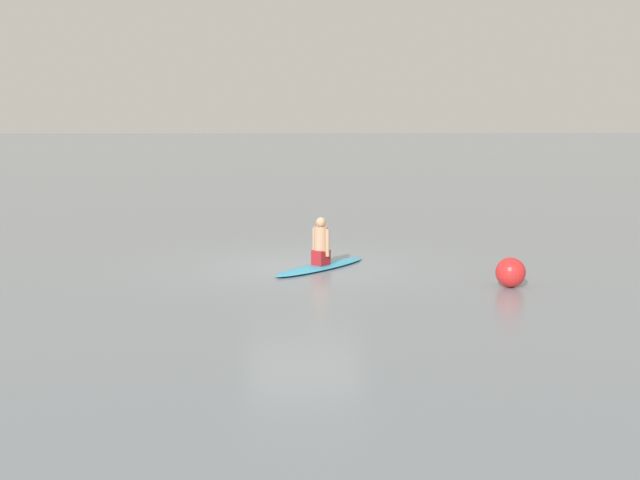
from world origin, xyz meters
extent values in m
plane|color=gray|center=(0.00, 0.00, 0.00)|extent=(400.00, 400.00, 0.00)
ellipsoid|color=#339EC6|center=(0.23, 0.35, 0.04)|extent=(2.55, 2.41, 0.08)
cube|color=#A51E23|center=(0.23, 0.35, 0.24)|extent=(0.43, 0.43, 0.32)
cylinder|color=tan|center=(0.23, 0.35, 0.64)|extent=(0.42, 0.42, 0.53)
sphere|color=tan|center=(0.23, 0.35, 1.00)|extent=(0.21, 0.21, 0.21)
cylinder|color=tan|center=(0.11, 0.22, 0.57)|extent=(0.12, 0.12, 0.58)
cylinder|color=tan|center=(0.35, 0.48, 0.57)|extent=(0.12, 0.12, 0.58)
sphere|color=red|center=(2.45, 3.78, 0.28)|extent=(0.57, 0.57, 0.57)
camera|label=1|loc=(16.92, -0.98, 3.12)|focal=44.63mm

